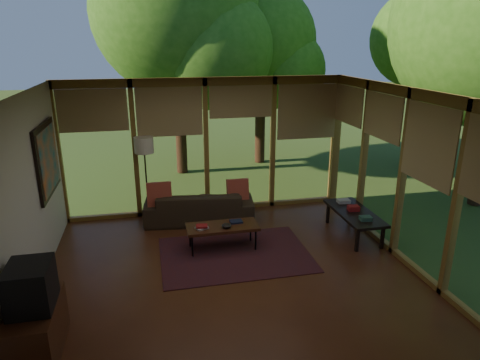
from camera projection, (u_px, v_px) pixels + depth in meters
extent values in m
plane|color=#5D2D18|center=(231.00, 270.00, 6.57)|extent=(5.50, 5.50, 0.00)
plane|color=silver|center=(230.00, 92.00, 5.73)|extent=(5.50, 5.50, 0.00)
cube|color=silver|center=(24.00, 202.00, 5.59)|extent=(0.04, 5.00, 2.70)
cube|color=silver|center=(284.00, 276.00, 3.83)|extent=(5.50, 0.04, 2.70)
cube|color=olive|center=(206.00, 147.00, 8.47)|extent=(5.50, 0.12, 2.70)
cube|color=olive|center=(402.00, 175.00, 6.71)|extent=(0.12, 5.00, 2.70)
plane|color=#385620|center=(403.00, 137.00, 15.62)|extent=(40.00, 40.00, 0.00)
cylinder|color=#352113|center=(178.00, 73.00, 10.73)|extent=(0.28, 0.28, 5.16)
sphere|color=#265A14|center=(175.00, 12.00, 10.29)|extent=(4.07, 4.07, 4.07)
cylinder|color=#352113|center=(260.00, 87.00, 11.86)|extent=(0.28, 0.28, 4.27)
sphere|color=#265A14|center=(261.00, 42.00, 11.49)|extent=(2.99, 2.99, 2.99)
cylinder|color=#352113|center=(414.00, 86.00, 11.58)|extent=(0.28, 0.28, 4.39)
sphere|color=#265A14|center=(420.00, 38.00, 11.20)|extent=(2.57, 2.57, 2.57)
cube|color=maroon|center=(235.00, 254.00, 7.04)|extent=(2.42, 1.71, 0.01)
imported|color=#34271A|center=(199.00, 206.00, 8.28)|extent=(2.16, 1.07, 0.61)
cube|color=maroon|center=(159.00, 195.00, 7.99)|extent=(0.46, 0.24, 0.48)
cube|color=maroon|center=(238.00, 190.00, 8.30)|extent=(0.42, 0.22, 0.44)
cube|color=#B0A7A0|center=(202.00, 228.00, 6.99)|extent=(0.24, 0.21, 0.03)
cube|color=maroon|center=(202.00, 226.00, 6.98)|extent=(0.20, 0.16, 0.03)
cube|color=black|center=(236.00, 221.00, 7.24)|extent=(0.21, 0.16, 0.03)
ellipsoid|color=black|center=(226.00, 226.00, 7.02)|extent=(0.16, 0.16, 0.07)
cube|color=#4A2414|center=(36.00, 330.00, 4.75)|extent=(0.50, 1.00, 0.60)
cube|color=black|center=(31.00, 286.00, 4.58)|extent=(0.45, 0.55, 0.50)
cube|color=#2F5345|center=(366.00, 218.00, 7.24)|extent=(0.21, 0.16, 0.07)
cube|color=maroon|center=(353.00, 208.00, 7.65)|extent=(0.21, 0.17, 0.09)
cube|color=#B0A7A0|center=(344.00, 201.00, 8.03)|extent=(0.23, 0.18, 0.06)
cylinder|color=black|center=(149.00, 218.00, 8.45)|extent=(0.26, 0.26, 0.03)
cylinder|color=black|center=(146.00, 181.00, 8.21)|extent=(0.03, 0.03, 1.52)
cylinder|color=beige|center=(144.00, 145.00, 7.99)|extent=(0.36, 0.36, 0.30)
cube|color=#4A2414|center=(222.00, 227.00, 7.12)|extent=(1.20, 0.50, 0.05)
cylinder|color=black|center=(192.00, 246.00, 6.92)|extent=(0.03, 0.03, 0.38)
cylinder|color=black|center=(256.00, 240.00, 7.13)|extent=(0.03, 0.03, 0.38)
cylinder|color=black|center=(190.00, 237.00, 7.25)|extent=(0.03, 0.03, 0.38)
cylinder|color=black|center=(251.00, 231.00, 7.46)|extent=(0.03, 0.03, 0.38)
cube|color=black|center=(354.00, 213.00, 7.63)|extent=(0.60, 1.40, 0.05)
cube|color=black|center=(357.00, 240.00, 7.09)|extent=(0.05, 0.05, 0.40)
cube|color=black|center=(382.00, 238.00, 7.19)|extent=(0.05, 0.05, 0.40)
cube|color=black|center=(328.00, 213.00, 8.21)|extent=(0.05, 0.05, 0.40)
cube|color=black|center=(350.00, 211.00, 8.30)|extent=(0.05, 0.05, 0.40)
cube|color=black|center=(47.00, 159.00, 6.83)|extent=(0.05, 1.35, 1.15)
cube|color=#1B677C|center=(49.00, 159.00, 6.84)|extent=(0.02, 1.20, 1.00)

